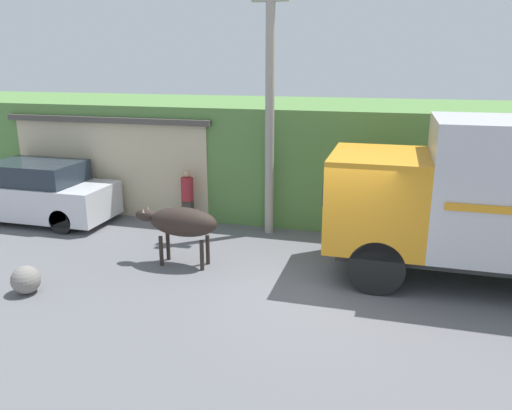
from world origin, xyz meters
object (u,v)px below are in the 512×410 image
object	(u,v)px
cargo_truck	(508,198)
utility_pole	(270,103)
roadside_rock	(26,280)
brown_cow	(181,222)
pedestrian_on_hill	(187,196)
parked_suv	(36,193)

from	to	relation	value
cargo_truck	utility_pole	size ratio (longest dim) A/B	0.99
cargo_truck	roadside_rock	bearing A→B (deg)	-163.92
roadside_rock	brown_cow	bearing A→B (deg)	42.07
pedestrian_on_hill	roadside_rock	xyz separation A→B (m)	(-1.42, -4.78, -0.58)
brown_cow	parked_suv	bearing A→B (deg)	169.60
brown_cow	roadside_rock	size ratio (longest dim) A/B	3.42
cargo_truck	pedestrian_on_hill	world-z (taller)	cargo_truck
cargo_truck	parked_suv	bearing A→B (deg)	172.69
cargo_truck	pedestrian_on_hill	bearing A→B (deg)	164.23
brown_cow	utility_pole	world-z (taller)	utility_pole
brown_cow	pedestrian_on_hill	xyz separation A→B (m)	(-0.97, 2.63, -0.13)
parked_suv	pedestrian_on_hill	bearing A→B (deg)	5.17
cargo_truck	utility_pole	distance (m)	5.84
pedestrian_on_hill	roadside_rock	distance (m)	5.02
parked_suv	utility_pole	distance (m)	7.16
utility_pole	roadside_rock	world-z (taller)	utility_pole
parked_suv	pedestrian_on_hill	xyz separation A→B (m)	(4.33, 0.73, 0.04)
brown_cow	pedestrian_on_hill	distance (m)	2.80
cargo_truck	parked_suv	xyz separation A→B (m)	(-11.91, 1.18, -1.03)
parked_suv	pedestrian_on_hill	distance (m)	4.39
cargo_truck	pedestrian_on_hill	size ratio (longest dim) A/B	4.15
pedestrian_on_hill	utility_pole	bearing A→B (deg)	-170.69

